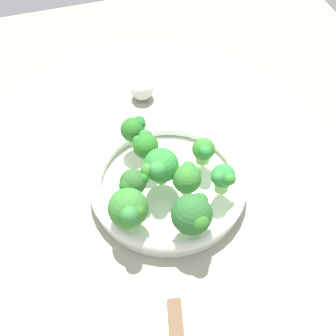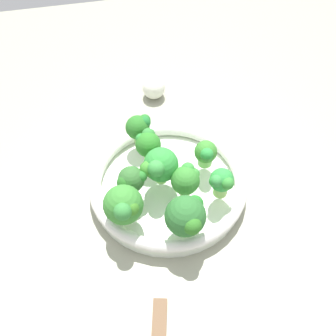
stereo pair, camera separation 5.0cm
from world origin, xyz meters
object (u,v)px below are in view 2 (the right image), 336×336
broccoli_floret_1 (131,180)px  broccoli_floret_0 (124,206)px  broccoli_floret_3 (221,182)px  broccoli_floret_4 (160,166)px  bowl (168,185)px  broccoli_floret_5 (139,127)px  broccoli_floret_6 (206,153)px  broccoli_floret_7 (186,216)px  garlic_bulb (154,88)px  broccoli_floret_8 (186,179)px  broccoli_floret_2 (148,144)px

broccoli_floret_1 → broccoli_floret_0: bearing=-20.7°
broccoli_floret_3 → broccoli_floret_4: size_ratio=0.79×
bowl → broccoli_floret_5: 12.24cm
broccoli_floret_6 → broccoli_floret_7: size_ratio=0.73×
broccoli_floret_6 → broccoli_floret_1: bearing=-75.3°
bowl → broccoli_floret_3: size_ratio=4.94×
broccoli_floret_5 → broccoli_floret_6: 13.67cm
bowl → garlic_bulb: garlic_bulb is taller
broccoli_floret_8 → broccoli_floret_5: bearing=-157.0°
broccoli_floret_3 → broccoli_floret_6: 7.20cm
broccoli_floret_0 → broccoli_floret_3: 17.03cm
broccoli_floret_0 → broccoli_floret_6: 18.44cm
bowl → broccoli_floret_2: broccoli_floret_2 is taller
bowl → broccoli_floret_7: bearing=3.7°
broccoli_floret_0 → garlic_bulb: (-33.64, 11.08, -5.50)cm
broccoli_floret_5 → broccoli_floret_7: (21.45, 4.08, 0.31)cm
broccoli_floret_2 → broccoli_floret_3: 15.18cm
broccoli_floret_7 → bowl: bearing=-176.3°
broccoli_floret_0 → broccoli_floret_2: (-12.51, 6.24, 0.05)cm
broccoli_floret_3 → broccoli_floret_8: bearing=-108.4°
broccoli_floret_1 → broccoli_floret_8: 9.44cm
broccoli_floret_6 → broccoli_floret_4: bearing=-76.3°
bowl → broccoli_floret_5: broccoli_floret_5 is taller
broccoli_floret_8 → broccoli_floret_6: bearing=137.0°
broccoli_floret_3 → broccoli_floret_0: bearing=-84.1°
broccoli_floret_1 → broccoli_floret_3: (3.41, 14.99, 0.02)cm
broccoli_floret_5 → garlic_bulb: (-16.30, 5.65, -5.24)cm
broccoli_floret_1 → broccoli_floret_2: (-7.36, 4.30, 0.36)cm
broccoli_floret_7 → broccoli_floret_0: bearing=-113.4°
broccoli_floret_6 → garlic_bulb: broccoli_floret_6 is taller
broccoli_floret_6 → broccoli_floret_7: (12.98, -6.64, 0.89)cm
broccoli_floret_1 → broccoli_floret_6: 14.69cm
broccoli_floret_2 → broccoli_floret_3: (10.77, 10.69, -0.34)cm
broccoli_floret_0 → broccoli_floret_7: broccoli_floret_7 is taller
broccoli_floret_2 → garlic_bulb: 22.38cm
bowl → broccoli_floret_3: broccoli_floret_3 is taller
broccoli_floret_5 → broccoli_floret_6: size_ratio=1.12×
broccoli_floret_6 → garlic_bulb: (-24.76, -5.07, -4.67)cm
broccoli_floret_4 → broccoli_floret_7: same height
broccoli_floret_1 → broccoli_floret_2: 8.53cm
broccoli_floret_3 → broccoli_floret_2: bearing=-135.2°
broccoli_floret_8 → garlic_bulb: 30.41cm
broccoli_floret_2 → broccoli_floret_6: size_ratio=1.18×
broccoli_floret_0 → broccoli_floret_4: bearing=132.7°
broccoli_floret_2 → broccoli_floret_1: bearing=-30.3°
bowl → broccoli_floret_6: size_ratio=5.39×
broccoli_floret_7 → broccoli_floret_8: bearing=167.3°
broccoli_floret_4 → broccoli_floret_1: bearing=-73.7°
broccoli_floret_5 → broccoli_floret_8: broccoli_floret_5 is taller
broccoli_floret_0 → broccoli_floret_8: broccoli_floret_0 is taller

